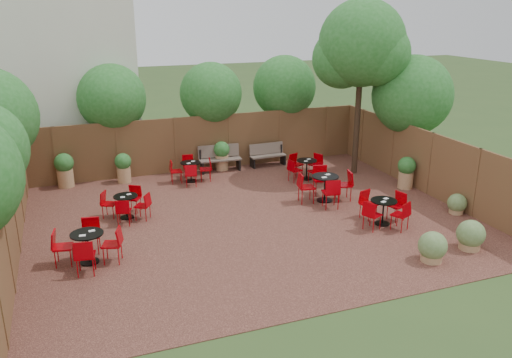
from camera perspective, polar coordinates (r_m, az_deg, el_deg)
name	(u,v)px	position (r m, az deg, el deg)	size (l,w,h in m)	color
ground	(250,219)	(14.69, -0.61, -4.44)	(80.00, 80.00, 0.00)	#354F23
courtyard_paving	(250,219)	(14.68, -0.61, -4.40)	(12.00, 10.00, 0.02)	#351C15
fence_back	(203,143)	(18.91, -5.79, 3.93)	(12.00, 0.08, 2.00)	#51351E
fence_left	(13,215)	(13.65, -25.10, -3.58)	(0.08, 10.00, 2.00)	#51351E
fence_right	(430,164)	(17.21, 18.52, 1.59)	(0.08, 10.00, 2.00)	#51351E
neighbour_building	(60,55)	(20.80, -20.68, 12.59)	(5.00, 4.00, 8.00)	silver
overhang_foliage	(170,110)	(15.86, -9.41, 7.48)	(15.97, 10.83, 2.75)	#216220
courtyard_tree	(362,49)	(18.16, 11.50, 13.81)	(2.97, 2.90, 5.97)	black
park_bench_left	(220,158)	(18.82, -4.00, 2.34)	(1.54, 0.57, 0.93)	brown
park_bench_right	(267,154)	(19.41, 1.24, 2.72)	(1.37, 0.49, 0.83)	brown
bistro_tables	(248,195)	(15.23, -0.91, -1.80)	(9.20, 6.86, 0.92)	black
planters	(198,165)	(17.66, -6.40, 1.50)	(11.03, 4.62, 1.14)	#A87E54
low_shrubs	(454,232)	(13.90, 20.84, -5.48)	(3.20, 2.79, 0.74)	#A87E54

